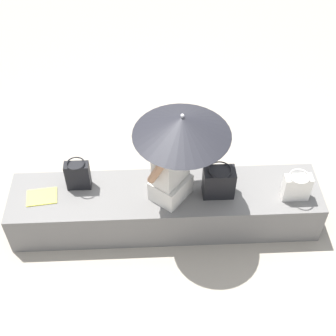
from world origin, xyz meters
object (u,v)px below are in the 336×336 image
object	(u,v)px
handbag_black	(78,175)
tote_bag_canvas	(297,187)
magazine	(42,197)
parasol	(182,126)
person_seated	(171,167)
shoulder_bag_spare	(219,182)

from	to	relation	value
handbag_black	tote_bag_canvas	bearing A→B (deg)	173.59
handbag_black	magazine	size ratio (longest dim) A/B	1.14
parasol	handbag_black	size ratio (longest dim) A/B	3.14
handbag_black	person_seated	bearing A→B (deg)	170.06
tote_bag_canvas	handbag_black	bearing A→B (deg)	-6.41
person_seated	tote_bag_canvas	xyz separation A→B (m)	(-1.16, 0.08, -0.24)
parasol	magazine	bearing A→B (deg)	-2.06
parasol	tote_bag_canvas	xyz separation A→B (m)	(-1.07, 0.06, -0.73)
magazine	handbag_black	bearing A→B (deg)	-166.88
parasol	shoulder_bag_spare	xyz separation A→B (m)	(-0.36, -0.02, -0.72)
parasol	person_seated	bearing A→B (deg)	-12.58
handbag_black	tote_bag_canvas	distance (m)	2.05
person_seated	parasol	size ratio (longest dim) A/B	0.90
magazine	person_seated	bearing A→B (deg)	171.97
shoulder_bag_spare	magazine	xyz separation A→B (m)	(1.67, -0.02, -0.15)
person_seated	parasol	world-z (taller)	parasol
tote_bag_canvas	magazine	bearing A→B (deg)	-2.48
tote_bag_canvas	shoulder_bag_spare	bearing A→B (deg)	-6.31
person_seated	magazine	bearing A→B (deg)	-1.27
handbag_black	shoulder_bag_spare	xyz separation A→B (m)	(-1.32, 0.15, 0.00)
magazine	shoulder_bag_spare	bearing A→B (deg)	172.42
tote_bag_canvas	shoulder_bag_spare	xyz separation A→B (m)	(0.72, -0.08, 0.01)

